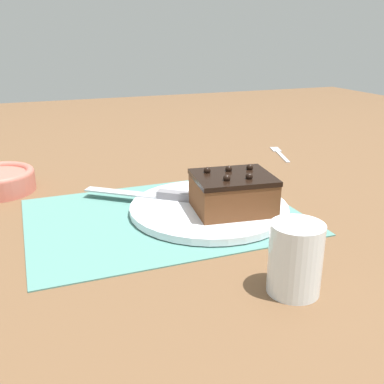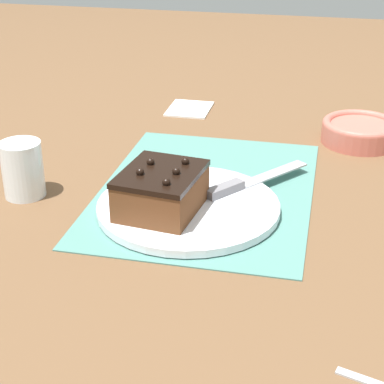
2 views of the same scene
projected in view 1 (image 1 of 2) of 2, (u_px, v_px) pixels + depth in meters
The scene contains 7 objects.
ground_plane at pixel (164, 217), 0.78m from camera, with size 3.00×3.00×0.00m, color brown.
placemat_woven at pixel (164, 216), 0.78m from camera, with size 0.46×0.34×0.00m, color slate.
cake_plate at pixel (209, 208), 0.79m from camera, with size 0.28×0.28×0.01m.
chocolate_cake at pixel (233, 192), 0.76m from camera, with size 0.14×0.12×0.07m.
serving_knife at pixel (157, 194), 0.83m from camera, with size 0.18×0.15×0.01m.
drinking_glass at pixel (295, 259), 0.54m from camera, with size 0.07×0.07×0.09m.
dessert_fork at pixel (279, 153), 1.18m from camera, with size 0.06×0.15×0.01m.
Camera 1 is at (-0.21, -0.69, 0.30)m, focal length 42.00 mm.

